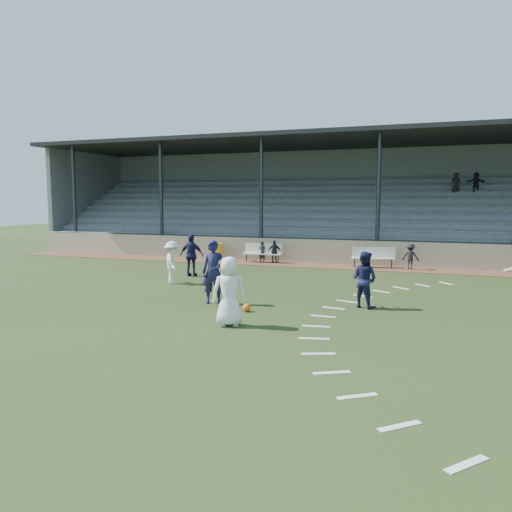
{
  "coord_description": "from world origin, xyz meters",
  "views": [
    {
      "loc": [
        5.66,
        -13.2,
        3.16
      ],
      "look_at": [
        0.0,
        2.5,
        1.3
      ],
      "focal_mm": 35.0,
      "sensor_mm": 36.0,
      "label": 1
    }
  ],
  "objects_px": {
    "bench_left": "(263,251)",
    "football": "(247,308)",
    "bench_right": "(374,255)",
    "player_white_lead": "(229,291)",
    "player_navy_lead": "(214,272)",
    "trash_bin": "(218,252)"
  },
  "relations": [
    {
      "from": "bench_left",
      "to": "player_navy_lead",
      "type": "xyz_separation_m",
      "value": [
        1.92,
        -10.22,
        0.4
      ]
    },
    {
      "from": "bench_right",
      "to": "player_navy_lead",
      "type": "distance_m",
      "value": 10.74
    },
    {
      "from": "trash_bin",
      "to": "player_navy_lead",
      "type": "bearing_deg",
      "value": -66.43
    },
    {
      "from": "player_white_lead",
      "to": "bench_left",
      "type": "bearing_deg",
      "value": -97.82
    },
    {
      "from": "trash_bin",
      "to": "player_navy_lead",
      "type": "distance_m",
      "value": 11.27
    },
    {
      "from": "football",
      "to": "bench_left",
      "type": "bearing_deg",
      "value": 106.69
    },
    {
      "from": "bench_left",
      "to": "player_navy_lead",
      "type": "relative_size",
      "value": 1.02
    },
    {
      "from": "bench_left",
      "to": "trash_bin",
      "type": "relative_size",
      "value": 2.31
    },
    {
      "from": "player_white_lead",
      "to": "player_navy_lead",
      "type": "distance_m",
      "value": 2.82
    },
    {
      "from": "bench_right",
      "to": "bench_left",
      "type": "bearing_deg",
      "value": 166.98
    },
    {
      "from": "player_white_lead",
      "to": "bench_right",
      "type": "bearing_deg",
      "value": -122.82
    },
    {
      "from": "bench_left",
      "to": "trash_bin",
      "type": "distance_m",
      "value": 2.58
    },
    {
      "from": "bench_right",
      "to": "trash_bin",
      "type": "relative_size",
      "value": 2.34
    },
    {
      "from": "trash_bin",
      "to": "bench_right",
      "type": "bearing_deg",
      "value": -1.64
    },
    {
      "from": "player_white_lead",
      "to": "player_navy_lead",
      "type": "height_order",
      "value": "player_navy_lead"
    },
    {
      "from": "bench_right",
      "to": "football",
      "type": "height_order",
      "value": "bench_right"
    },
    {
      "from": "bench_left",
      "to": "football",
      "type": "bearing_deg",
      "value": -75.05
    },
    {
      "from": "player_white_lead",
      "to": "player_navy_lead",
      "type": "xyz_separation_m",
      "value": [
        -1.52,
        2.37,
        0.1
      ]
    },
    {
      "from": "football",
      "to": "player_navy_lead",
      "type": "relative_size",
      "value": 0.12
    },
    {
      "from": "player_navy_lead",
      "to": "trash_bin",
      "type": "bearing_deg",
      "value": 96.63
    },
    {
      "from": "bench_right",
      "to": "trash_bin",
      "type": "height_order",
      "value": "bench_right"
    },
    {
      "from": "bench_right",
      "to": "player_white_lead",
      "type": "height_order",
      "value": "player_white_lead"
    }
  ]
}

